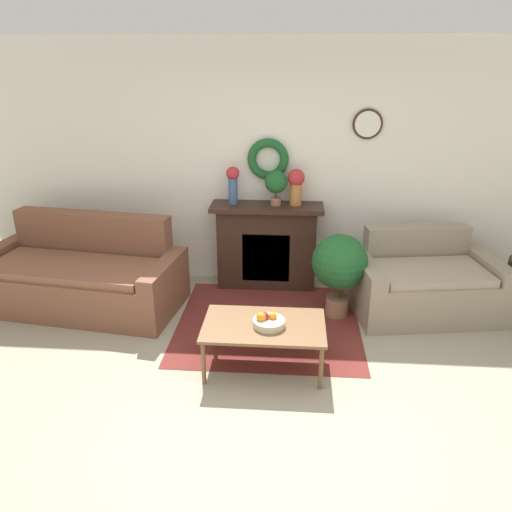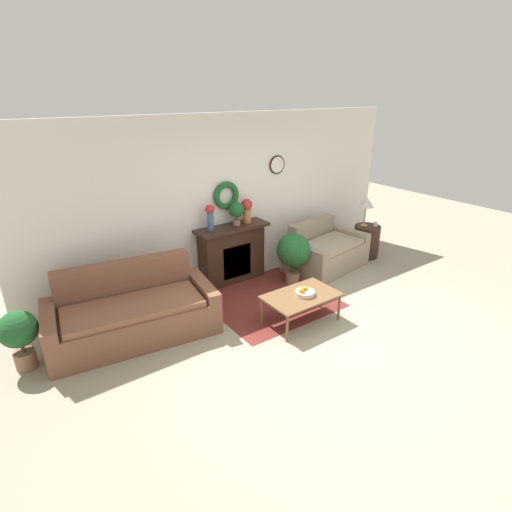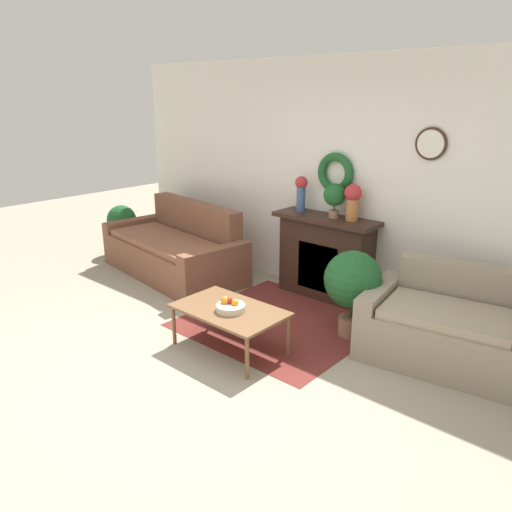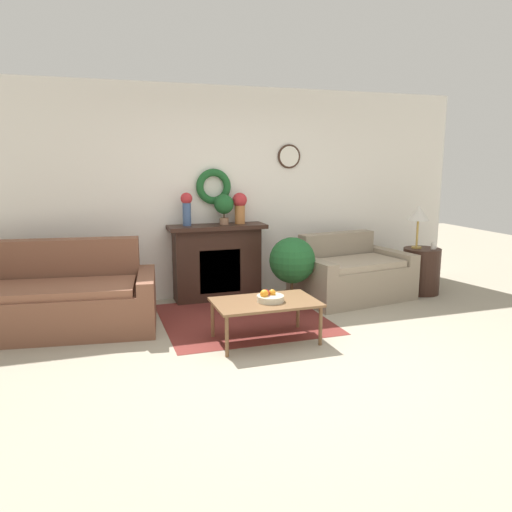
% 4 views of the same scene
% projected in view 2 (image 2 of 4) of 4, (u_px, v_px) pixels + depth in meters
% --- Properties ---
extents(ground_plane, '(16.00, 16.00, 0.00)m').
position_uv_depth(ground_plane, '(335.00, 340.00, 5.18)').
color(ground_plane, '#9E937F').
extents(floor_rug, '(1.80, 1.73, 0.01)m').
position_uv_depth(floor_rug, '(268.00, 299.00, 6.18)').
color(floor_rug, maroon).
rests_on(floor_rug, ground_plane).
extents(wall_back, '(6.80, 0.16, 2.70)m').
position_uv_depth(wall_back, '(231.00, 199.00, 6.54)').
color(wall_back, white).
rests_on(wall_back, ground_plane).
extents(fireplace, '(1.24, 0.41, 0.97)m').
position_uv_depth(fireplace, '(232.00, 253.00, 6.64)').
color(fireplace, '#331E16').
rests_on(fireplace, ground_plane).
extents(couch_left, '(2.21, 1.25, 0.92)m').
position_uv_depth(couch_left, '(133.00, 313.00, 5.20)').
color(couch_left, brown).
rests_on(couch_left, ground_plane).
extents(loveseat_right, '(1.57, 1.13, 0.82)m').
position_uv_depth(loveseat_right, '(325.00, 251.00, 7.22)').
color(loveseat_right, gray).
rests_on(loveseat_right, ground_plane).
extents(coffee_table, '(1.02, 0.63, 0.41)m').
position_uv_depth(coffee_table, '(301.00, 297.00, 5.47)').
color(coffee_table, brown).
rests_on(coffee_table, ground_plane).
extents(fruit_bowl, '(0.27, 0.27, 0.12)m').
position_uv_depth(fruit_bowl, '(304.00, 292.00, 5.44)').
color(fruit_bowl, beige).
rests_on(fruit_bowl, coffee_table).
extents(side_table_by_loveseat, '(0.49, 0.49, 0.61)m').
position_uv_depth(side_table_by_loveseat, '(366.00, 241.00, 7.70)').
color(side_table_by_loveseat, '#331E16').
rests_on(side_table_by_loveseat, ground_plane).
extents(table_lamp, '(0.29, 0.29, 0.57)m').
position_uv_depth(table_lamp, '(366.00, 202.00, 7.41)').
color(table_lamp, '#B28E42').
rests_on(table_lamp, side_table_by_loveseat).
extents(mug, '(0.07, 0.07, 0.08)m').
position_uv_depth(mug, '(376.00, 224.00, 7.56)').
color(mug, silver).
rests_on(mug, side_table_by_loveseat).
extents(vase_on_mantel_left, '(0.15, 0.15, 0.41)m').
position_uv_depth(vase_on_mantel_left, '(210.00, 215.00, 6.17)').
color(vase_on_mantel_left, '#3D5684').
rests_on(vase_on_mantel_left, fireplace).
extents(vase_on_mantel_right, '(0.19, 0.19, 0.40)m').
position_uv_depth(vase_on_mantel_right, '(247.00, 209.00, 6.54)').
color(vase_on_mantel_right, '#AD6B38').
rests_on(vase_on_mantel_right, fireplace).
extents(potted_plant_on_mantel, '(0.25, 0.25, 0.38)m').
position_uv_depth(potted_plant_on_mantel, '(236.00, 210.00, 6.40)').
color(potted_plant_on_mantel, '#8E664C').
rests_on(potted_plant_on_mantel, fireplace).
extents(potted_plant_floor_by_couch, '(0.43, 0.43, 0.73)m').
position_uv_depth(potted_plant_floor_by_couch, '(19.00, 333.00, 4.50)').
color(potted_plant_floor_by_couch, '#8E664C').
rests_on(potted_plant_floor_by_couch, ground_plane).
extents(potted_plant_floor_by_loveseat, '(0.56, 0.56, 0.87)m').
position_uv_depth(potted_plant_floor_by_loveseat, '(293.00, 252.00, 6.52)').
color(potted_plant_floor_by_loveseat, '#8E664C').
rests_on(potted_plant_floor_by_loveseat, ground_plane).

